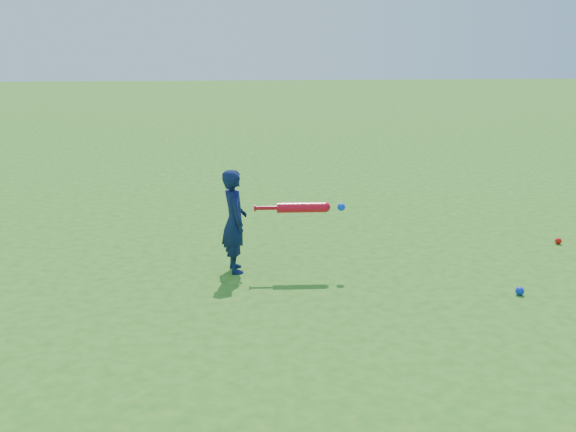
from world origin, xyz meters
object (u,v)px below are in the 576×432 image
object	(u,v)px
ground_ball_blue	(520,291)
bat_swing	(305,207)
ground_ball_red	(558,241)
child	(234,221)

from	to	relation	value
ground_ball_blue	bat_swing	distance (m)	2.01
ground_ball_red	bat_swing	xyz separation A→B (m)	(-2.85, -0.53, 0.59)
ground_ball_red	bat_swing	bearing A→B (deg)	-169.38
child	ground_ball_red	world-z (taller)	child
child	ground_ball_blue	size ratio (longest dim) A/B	13.11
child	ground_ball_red	distance (m)	3.55
child	bat_swing	distance (m)	0.67
ground_ball_blue	bat_swing	size ratio (longest dim) A/B	0.09
child	bat_swing	size ratio (longest dim) A/B	1.15
ground_ball_red	ground_ball_blue	xyz separation A→B (m)	(-1.11, -1.36, 0.00)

